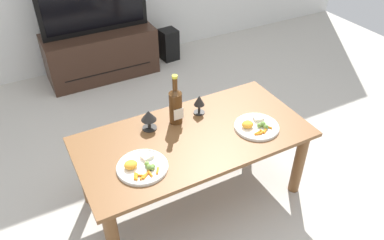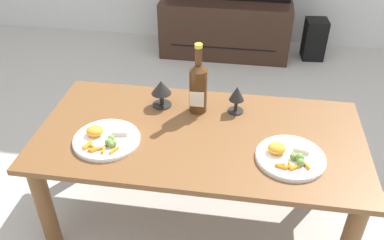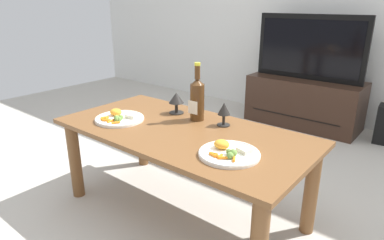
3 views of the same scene
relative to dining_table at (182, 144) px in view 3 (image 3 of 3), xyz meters
name	(u,v)px [view 3 (image 3 of 3)]	position (x,y,z in m)	size (l,w,h in m)	color
ground_plane	(183,211)	(0.00, 0.00, -0.42)	(6.40, 6.40, 0.00)	#B7B2A8
dining_table	(182,144)	(0.00, 0.00, 0.00)	(1.36, 0.68, 0.50)	brown
tv_stand	(304,102)	(-0.04, 1.82, -0.19)	(1.03, 0.44, 0.45)	#382319
tv_screen	(310,47)	(-0.04, 1.82, 0.32)	(0.99, 0.05, 0.58)	black
wine_bottle	(197,98)	(-0.03, 0.17, 0.21)	(0.08, 0.08, 0.32)	#4C2D14
goblet_left	(176,99)	(-0.20, 0.18, 0.17)	(0.09, 0.09, 0.13)	black
goblet_right	(224,111)	(0.14, 0.18, 0.17)	(0.07, 0.07, 0.13)	black
dinner_plate_left	(119,118)	(-0.37, -0.11, 0.10)	(0.27, 0.27, 0.05)	white
dinner_plate_right	(229,153)	(0.36, -0.11, 0.10)	(0.27, 0.27, 0.05)	white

